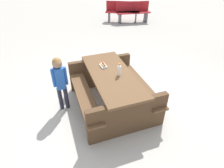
# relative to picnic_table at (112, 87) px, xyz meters

# --- Properties ---
(ground_plane) EXTENTS (30.00, 30.00, 0.00)m
(ground_plane) POSITION_rel_picnic_table_xyz_m (0.00, 0.00, -0.44)
(ground_plane) COLOR #B7B2A8
(ground_plane) RESTS_ON ground
(picnic_table) EXTENTS (2.01, 1.69, 0.75)m
(picnic_table) POSITION_rel_picnic_table_xyz_m (0.00, 0.00, 0.00)
(picnic_table) COLOR brown
(picnic_table) RESTS_ON ground
(soda_bottle) EXTENTS (0.07, 0.07, 0.24)m
(soda_bottle) POSITION_rel_picnic_table_xyz_m (-0.09, -0.10, 0.42)
(soda_bottle) COLOR silver
(soda_bottle) RESTS_ON picnic_table
(hotdog_tray) EXTENTS (0.19, 0.13, 0.08)m
(hotdog_tray) POSITION_rel_picnic_table_xyz_m (0.33, 0.01, 0.34)
(hotdog_tray) COLOR white
(hotdog_tray) RESTS_ON picnic_table
(child_in_coat) EXTENTS (0.18, 0.27, 1.12)m
(child_in_coat) POSITION_rel_picnic_table_xyz_m (0.39, 0.88, 0.27)
(child_in_coat) COLOR #262633
(child_in_coat) RESTS_ON ground
(park_bench_near) EXTENTS (1.21, 1.45, 0.85)m
(park_bench_near) POSITION_rel_picnic_table_xyz_m (4.85, -3.29, 0.00)
(park_bench_near) COLOR maroon
(park_bench_near) RESTS_ON ground
(park_bench_mid) EXTENTS (0.86, 1.55, 0.85)m
(park_bench_mid) POSITION_rel_picnic_table_xyz_m (4.57, -3.65, 0.00)
(park_bench_mid) COLOR maroon
(park_bench_mid) RESTS_ON ground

